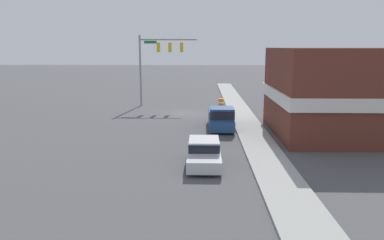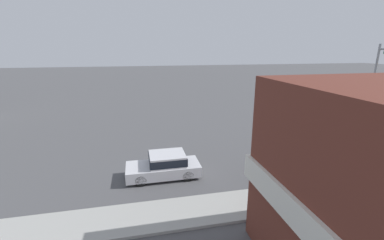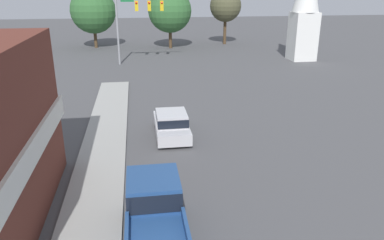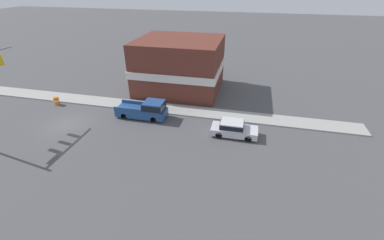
% 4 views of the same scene
% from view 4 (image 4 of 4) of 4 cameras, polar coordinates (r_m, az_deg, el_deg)
% --- Properties ---
extents(ground_plane, '(200.00, 200.00, 0.00)m').
position_cam_4_polar(ground_plane, '(29.63, -26.18, -0.88)').
color(ground_plane, '#4C4C4F').
extents(sidewalk_curb, '(2.40, 60.00, 0.14)m').
position_cam_4_polar(sidewalk_curb, '(33.61, -20.56, 3.97)').
color(sidewalk_curb, '#9E9E99').
rests_on(sidewalk_curb, ground).
extents(car_lead, '(1.87, 4.39, 1.49)m').
position_cam_4_polar(car_lead, '(24.75, 9.15, -1.81)').
color(car_lead, black).
rests_on(car_lead, ground).
extents(pickup_truck_parked, '(1.97, 5.40, 1.97)m').
position_cam_4_polar(pickup_truck_parked, '(27.88, -10.13, 2.30)').
color(pickup_truck_parked, black).
rests_on(pickup_truck_parked, ground).
extents(construction_barrel, '(0.60, 0.60, 0.96)m').
position_cam_4_polar(construction_barrel, '(34.53, -27.88, 3.78)').
color(construction_barrel, orange).
rests_on(construction_barrel, ground).
extents(corner_brick_building, '(9.62, 10.78, 6.61)m').
position_cam_4_polar(corner_brick_building, '(34.25, -2.76, 12.07)').
color(corner_brick_building, brown).
rests_on(corner_brick_building, ground).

